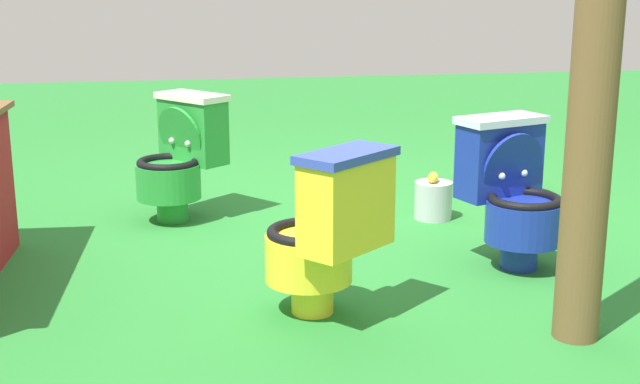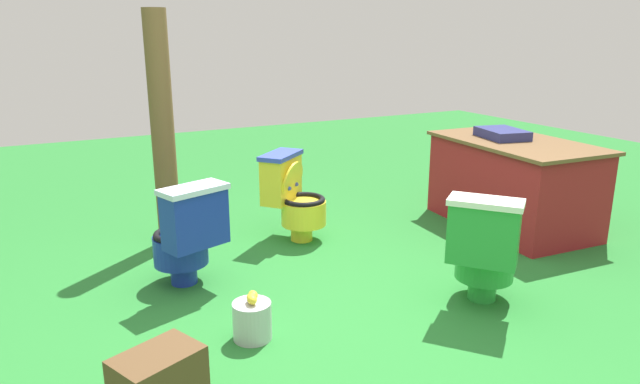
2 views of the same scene
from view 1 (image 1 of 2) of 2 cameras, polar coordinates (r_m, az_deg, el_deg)
name	(u,v)px [view 1 (image 1 of 2)]	position (r m, az deg, el deg)	size (l,w,h in m)	color
ground	(353,220)	(5.09, 2.20, -1.84)	(14.00, 14.00, 0.00)	#26752D
toilet_yellow	(326,231)	(3.58, 0.39, -2.60)	(0.64, 0.62, 0.73)	yellow
toilet_blue	(512,191)	(4.33, 12.50, 0.07)	(0.59, 0.54, 0.73)	#192D9E
toilet_green	(180,156)	(5.10, -9.17, 2.35)	(0.62, 0.64, 0.73)	green
wooden_post	(592,106)	(3.40, 17.44, 5.40)	(0.18, 0.18, 1.85)	brown
small_crate	(504,172)	(5.72, 12.01, 1.27)	(0.38, 0.25, 0.31)	brown
lemon_bucket	(433,199)	(5.13, 7.43, -0.47)	(0.22, 0.22, 0.28)	#B7B7BF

